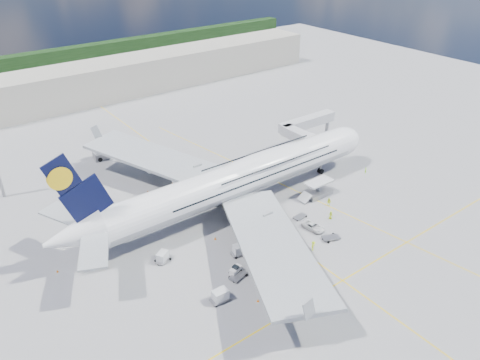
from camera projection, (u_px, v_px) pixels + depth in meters
ground at (269, 227)px, 95.02m from camera, size 300.00×300.00×0.00m
taxi_line_main at (269, 227)px, 95.02m from camera, size 0.25×220.00×0.01m
taxi_line_cross at (343, 280)px, 81.08m from camera, size 120.00×0.25×0.01m
taxi_line_diag at (287, 187)px, 109.32m from camera, size 14.16×99.06×0.01m
airliner at (240, 178)px, 98.76m from camera, size 77.26×79.15×23.71m
jet_bridge at (305, 129)px, 121.85m from camera, size 18.80×12.10×8.50m
cargo_loader at (318, 191)px, 105.23m from camera, size 8.53×3.20×3.67m
terminal at (89, 83)px, 158.30m from camera, size 180.00×16.00×12.00m
tree_line at (138, 47)px, 211.58m from camera, size 160.00×6.00×8.00m
dolly_row_a at (238, 276)px, 81.61m from camera, size 3.72×2.59×0.49m
dolly_row_b at (220, 295)px, 76.23m from camera, size 3.49×1.97×2.16m
dolly_row_c at (240, 249)px, 86.85m from camera, size 3.64×2.47×2.11m
dolly_back at (163, 256)px, 85.20m from camera, size 3.43×2.96×1.92m
dolly_nose_far at (300, 217)px, 97.80m from camera, size 3.22×2.06×0.44m
dolly_nose_near at (331, 237)px, 91.33m from camera, size 3.87×3.01×0.50m
baggage_tug at (236, 270)px, 82.46m from camera, size 2.67×1.79×1.53m
catering_truck_inner at (187, 183)px, 107.01m from camera, size 6.75×2.71×4.02m
catering_truck_outer at (106, 151)px, 121.61m from camera, size 7.18×2.92×4.24m
service_van at (313, 227)px, 94.05m from camera, size 2.84×5.13×1.36m
crew_nose at (366, 170)px, 114.71m from camera, size 0.68×0.56×1.59m
crew_loader at (329, 202)px, 101.54m from camera, size 1.10×1.20×1.98m
crew_wing at (278, 264)px, 83.55m from camera, size 0.56×1.18×1.95m
crew_van at (331, 215)px, 97.19m from camera, size 0.85×1.04×1.83m
crew_tug at (313, 246)px, 87.99m from camera, size 1.48×1.19×2.01m
cone_nose at (322, 157)px, 122.15m from camera, size 0.46×0.46×0.58m
cone_wing_left_inner at (211, 191)px, 107.06m from camera, size 0.41×0.41×0.53m
cone_wing_left_outer at (148, 192)px, 106.82m from camera, size 0.44×0.44×0.57m
cone_wing_right_inner at (215, 238)px, 91.30m from camera, size 0.44×0.44×0.57m
cone_wing_right_outer at (258, 300)px, 76.52m from camera, size 0.40×0.40×0.51m
cone_tail at (57, 271)px, 82.89m from camera, size 0.39×0.39×0.50m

